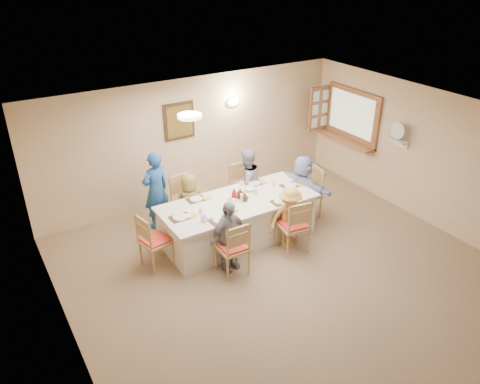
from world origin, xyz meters
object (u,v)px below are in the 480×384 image
chair_front_right (293,224)px  chair_left_end (156,240)px  diner_front_left (228,236)px  diner_back_left (190,203)px  diner_back_right (246,182)px  diner_front_right (289,218)px  caregiver (156,190)px  chair_front_left (232,247)px  chair_back_right (243,189)px  chair_right_end (307,193)px  serving_hatch (352,116)px  desk_fan (399,133)px  chair_back_left (187,203)px  diner_right_end (302,187)px  condiment_ketchup (234,194)px  dining_table (238,220)px

chair_front_right → chair_left_end: (-2.15, 0.80, -0.02)m
chair_left_end → diner_front_left: diner_front_left is taller
diner_back_left → chair_front_right: bearing=140.8°
diner_back_right → diner_front_right: (0.00, -1.36, -0.10)m
chair_left_end → caregiver: bearing=-34.3°
chair_front_left → diner_back_right: (1.20, 1.48, 0.19)m
chair_front_right → diner_front_right: size_ratio=0.88×
chair_back_right → chair_right_end: chair_right_end is taller
chair_front_right → chair_left_end: size_ratio=1.04×
serving_hatch → chair_front_left: size_ratio=1.56×
serving_hatch → desk_fan: size_ratio=5.00×
chair_back_left → diner_right_end: 2.18m
chair_front_right → diner_front_left: (-1.20, 0.12, 0.10)m
chair_front_right → diner_back_left: (-1.20, 1.48, 0.07)m
diner_right_end → condiment_ketchup: size_ratio=5.19×
diner_back_left → condiment_ketchup: size_ratio=4.61×
chair_back_left → chair_right_end: size_ratio=1.03×
diner_front_left → condiment_ketchup: 0.94m
chair_back_left → chair_left_end: 1.24m
chair_back_left → diner_front_left: 1.48m
desk_fan → condiment_ketchup: 3.39m
chair_front_left → chair_right_end: (2.15, 0.80, 0.02)m
chair_back_right → serving_hatch: bearing=0.1°
serving_hatch → caregiver: size_ratio=1.01×
diner_front_left → dining_table: bearing=37.3°
diner_back_left → diner_front_right: size_ratio=1.00×
chair_right_end → diner_front_left: diner_front_left is taller
chair_right_end → chair_back_right: bearing=-119.0°
desk_fan → chair_back_left: 4.18m
chair_back_right → caregiver: 1.71m
caregiver → dining_table: bearing=119.3°
diner_back_right → diner_back_left: bearing=-7.9°
chair_left_end → condiment_ketchup: bearing=-99.3°
desk_fan → dining_table: 3.46m
desk_fan → diner_front_left: desk_fan is taller
caregiver → diner_back_right: bearing=151.0°
chair_front_left → condiment_ketchup: (0.54, 0.84, 0.40)m
dining_table → diner_front_right: size_ratio=2.40×
diner_back_left → chair_front_left: bearing=101.7°
dining_table → chair_front_left: size_ratio=2.86×
chair_back_left → chair_front_left: chair_back_left is taller
desk_fan → diner_front_left: size_ratio=0.25×
diner_back_left → diner_right_end: 2.13m
dining_table → chair_right_end: size_ratio=2.77×
chair_back_left → diner_front_left: diner_front_left is taller
chair_back_right → diner_right_end: 1.16m
diner_back_left → caregiver: caregiver is taller
serving_hatch → desk_fan: (-0.11, -1.35, 0.05)m
desk_fan → diner_front_right: bearing=-177.4°
desk_fan → chair_back_right: bearing=152.4°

